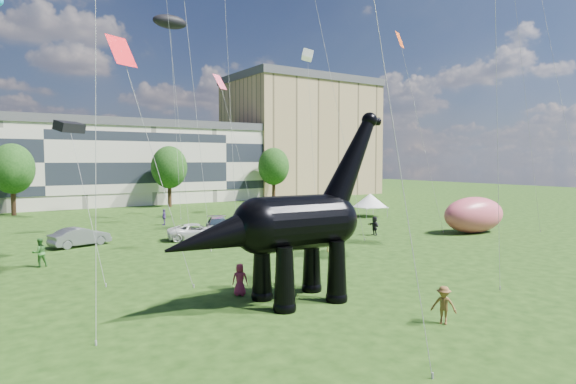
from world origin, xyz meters
TOP-DOWN VIEW (x-y plane):
  - ground at (0.00, 0.00)m, footprint 220.00×220.00m
  - terrace_row at (-8.00, 62.00)m, footprint 78.00×11.00m
  - apartment_block at (40.00, 65.00)m, footprint 28.00×18.00m
  - tree_mid_left at (-12.00, 53.00)m, footprint 5.20×5.20m
  - tree_mid_right at (8.00, 53.00)m, footprint 5.20×5.20m
  - tree_far_right at (26.00, 53.00)m, footprint 5.20×5.20m
  - dinosaur_sculpture at (-3.65, 3.68)m, footprint 11.89×3.36m
  - car_grey at (-9.23, 25.47)m, footprint 4.87×2.84m
  - car_white at (-0.22, 23.25)m, footprint 5.46×3.64m
  - car_dark at (2.66, 25.20)m, footprint 3.96×5.64m
  - gazebo_near at (16.97, 27.86)m, footprint 4.51×4.51m
  - gazebo_far at (24.02, 27.62)m, footprint 4.61×4.61m
  - inflatable_pink at (23.15, 12.56)m, footprint 7.16×4.21m
  - visitors at (-2.24, 15.39)m, footprint 48.20×37.59m

SIDE VIEW (x-z plane):
  - ground at x=0.00m, z-range 0.00..0.00m
  - car_white at x=-0.22m, z-range 0.00..1.39m
  - car_grey at x=-9.23m, z-range 0.00..1.52m
  - car_dark at x=2.66m, z-range 0.00..1.52m
  - visitors at x=-2.24m, z-range -0.07..1.79m
  - inflatable_pink at x=23.15m, z-range 0.00..3.40m
  - gazebo_near at x=16.97m, z-range 0.51..3.04m
  - gazebo_far at x=24.02m, z-range 0.57..3.38m
  - dinosaur_sculpture at x=-3.65m, z-range -1.19..8.54m
  - terrace_row at x=-8.00m, z-range 0.00..12.00m
  - tree_mid_left at x=-12.00m, z-range 1.57..11.01m
  - tree_mid_right at x=8.00m, z-range 1.57..11.01m
  - tree_far_right at x=26.00m, z-range 1.57..11.01m
  - apartment_block at x=40.00m, z-range 0.00..22.00m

